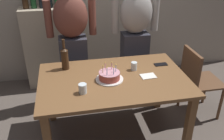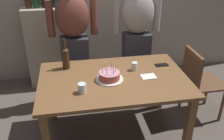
% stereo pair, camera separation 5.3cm
% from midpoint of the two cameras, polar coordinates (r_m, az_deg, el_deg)
% --- Properties ---
extents(ground_plane, '(10.00, 10.00, 0.00)m').
position_cam_midpoint_polar(ground_plane, '(2.95, 0.88, -14.44)').
color(ground_plane, '#564C44').
extents(dining_table, '(1.50, 0.96, 0.74)m').
position_cam_midpoint_polar(dining_table, '(2.56, 0.98, -3.76)').
color(dining_table, brown).
rests_on(dining_table, ground_plane).
extents(birthday_cake, '(0.28, 0.28, 0.17)m').
position_cam_midpoint_polar(birthday_cake, '(2.47, 0.00, -1.44)').
color(birthday_cake, white).
rests_on(birthday_cake, dining_table).
extents(water_glass_near, '(0.06, 0.06, 0.09)m').
position_cam_midpoint_polar(water_glass_near, '(2.66, 5.75, 0.85)').
color(water_glass_near, silver).
rests_on(water_glass_near, dining_table).
extents(water_glass_far, '(0.08, 0.08, 0.09)m').
position_cam_midpoint_polar(water_glass_far, '(2.28, -6.22, -4.17)').
color(water_glass_far, silver).
rests_on(water_glass_far, dining_table).
extents(wine_bottle, '(0.08, 0.08, 0.34)m').
position_cam_midpoint_polar(wine_bottle, '(2.69, -10.08, 2.88)').
color(wine_bottle, '#382314').
rests_on(wine_bottle, dining_table).
extents(cell_phone, '(0.15, 0.07, 0.01)m').
position_cam_midpoint_polar(cell_phone, '(2.83, 11.86, 1.14)').
color(cell_phone, black).
rests_on(cell_phone, dining_table).
extents(napkin_stack, '(0.16, 0.12, 0.01)m').
position_cam_midpoint_polar(napkin_stack, '(2.56, 8.93, -1.51)').
color(napkin_stack, white).
rests_on(napkin_stack, dining_table).
extents(person_man_bearded, '(0.61, 0.27, 1.66)m').
position_cam_midpoint_polar(person_man_bearded, '(3.12, -8.23, 6.71)').
color(person_man_bearded, '#33333D').
rests_on(person_man_bearded, ground_plane).
extents(person_woman_cardigan, '(0.61, 0.27, 1.66)m').
position_cam_midpoint_polar(person_woman_cardigan, '(3.24, 6.18, 7.62)').
color(person_woman_cardigan, '#33333D').
rests_on(person_woman_cardigan, ground_plane).
extents(dining_chair, '(0.42, 0.42, 0.87)m').
position_cam_midpoint_polar(dining_chair, '(3.13, 19.58, -1.93)').
color(dining_chair, brown).
rests_on(dining_chair, ground_plane).
extents(shelf_cabinet, '(0.73, 0.30, 1.45)m').
position_cam_midpoint_polar(shelf_cabinet, '(3.74, -12.96, 5.47)').
color(shelf_cabinet, tan).
rests_on(shelf_cabinet, ground_plane).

